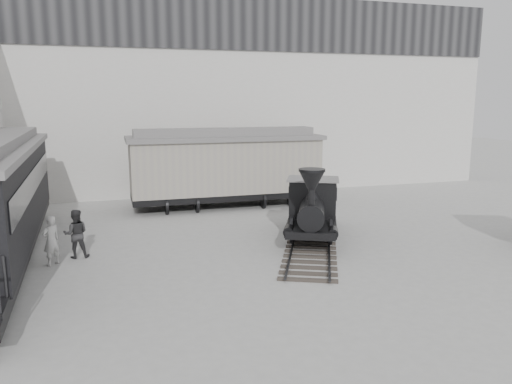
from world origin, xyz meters
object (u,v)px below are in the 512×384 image
object	(u,v)px
locomotive	(312,212)
boxcar	(226,166)
visitor_b	(76,234)
visitor_a	(51,241)

from	to	relation	value
locomotive	boxcar	distance (m)	7.21
locomotive	visitor_b	distance (m)	8.61
locomotive	visitor_a	distance (m)	9.35
boxcar	visitor_a	bearing A→B (deg)	-135.66
boxcar	visitor_b	size ratio (longest dim) A/B	5.73
boxcar	visitor_b	bearing A→B (deg)	-135.25
visitor_a	visitor_b	xyz separation A→B (m)	(0.73, 0.61, 0.01)
boxcar	visitor_b	xyz separation A→B (m)	(-6.83, -6.69, -1.23)
visitor_a	locomotive	bearing A→B (deg)	143.41
visitor_a	visitor_b	size ratio (longest dim) A/B	0.98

